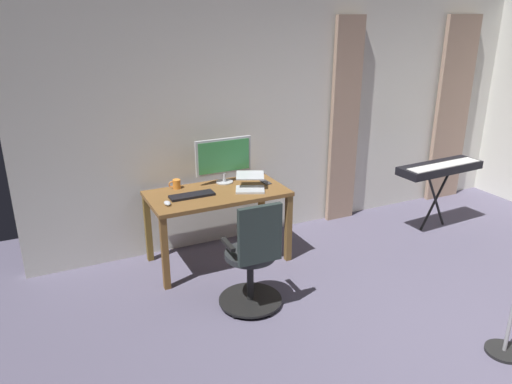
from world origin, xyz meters
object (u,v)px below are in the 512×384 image
at_px(office_chair, 253,261).
at_px(computer_keyboard, 192,195).
at_px(desk, 217,201).
at_px(mug_coffee, 176,184).
at_px(piano_keyboard, 440,169).
at_px(cell_phone_by_monitor, 258,177).
at_px(laptop, 250,184).
at_px(computer_monitor, 224,158).
at_px(computer_mouse, 167,203).
at_px(cell_phone_face_up, 266,182).

distance_m(office_chair, computer_keyboard, 1.01).
relative_size(desk, office_chair, 1.36).
distance_m(office_chair, mug_coffee, 1.30).
bearing_deg(computer_keyboard, piano_keyboard, 173.39).
height_order(cell_phone_by_monitor, mug_coffee, mug_coffee).
xyz_separation_m(office_chair, laptop, (-0.38, -0.88, 0.35)).
xyz_separation_m(computer_monitor, piano_keyboard, (-2.44, 0.59, -0.29)).
height_order(cell_phone_by_monitor, piano_keyboard, piano_keyboard).
xyz_separation_m(office_chair, computer_keyboard, (0.21, -0.93, 0.31)).
bearing_deg(computer_monitor, laptop, 116.38).
xyz_separation_m(laptop, cell_phone_by_monitor, (-0.23, -0.30, -0.05)).
bearing_deg(office_chair, piano_keyboard, 14.19).
relative_size(computer_monitor, piano_keyboard, 0.56).
xyz_separation_m(computer_mouse, cell_phone_face_up, (-1.10, -0.16, -0.01)).
xyz_separation_m(computer_mouse, mug_coffee, (-0.21, -0.40, 0.03)).
relative_size(computer_mouse, piano_keyboard, 0.09).
bearing_deg(cell_phone_by_monitor, laptop, 84.34).
height_order(office_chair, computer_keyboard, office_chair).
bearing_deg(piano_keyboard, laptop, -9.56).
height_order(computer_keyboard, mug_coffee, mug_coffee).
bearing_deg(mug_coffee, cell_phone_by_monitor, 176.99).
distance_m(computer_keyboard, mug_coffee, 0.30).
xyz_separation_m(desk, computer_keyboard, (0.27, 0.02, 0.11)).
distance_m(office_chair, computer_monitor, 1.34).
relative_size(computer_keyboard, computer_mouse, 4.37).
xyz_separation_m(computer_keyboard, computer_mouse, (0.28, 0.11, 0.01)).
bearing_deg(computer_keyboard, desk, -175.55).
xyz_separation_m(office_chair, cell_phone_by_monitor, (-0.62, -1.17, 0.31)).
height_order(computer_monitor, computer_keyboard, computer_monitor).
relative_size(cell_phone_face_up, mug_coffee, 1.16).
height_order(computer_mouse, mug_coffee, mug_coffee).
bearing_deg(computer_monitor, piano_keyboard, 166.46).
bearing_deg(desk, computer_monitor, -126.52).
bearing_deg(mug_coffee, laptop, 152.36).
distance_m(laptop, piano_keyboard, 2.31).
bearing_deg(office_chair, mug_coffee, 104.43).
relative_size(office_chair, computer_monitor, 1.66).
bearing_deg(computer_monitor, office_chair, 79.06).
bearing_deg(desk, computer_keyboard, 4.45).
distance_m(laptop, mug_coffee, 0.75).
bearing_deg(mug_coffee, cell_phone_face_up, 165.22).
distance_m(computer_mouse, cell_phone_by_monitor, 1.16).
xyz_separation_m(mug_coffee, piano_keyboard, (-2.95, 0.62, -0.07)).
bearing_deg(computer_monitor, computer_mouse, 26.88).
xyz_separation_m(office_chair, mug_coffee, (0.28, -1.22, 0.35)).
height_order(laptop, cell_phone_by_monitor, laptop).
bearing_deg(computer_monitor, cell_phone_face_up, 152.69).
bearing_deg(cell_phone_face_up, mug_coffee, -16.61).
bearing_deg(cell_phone_by_monitor, piano_keyboard, -163.31).
xyz_separation_m(desk, mug_coffee, (0.34, -0.27, 0.15)).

